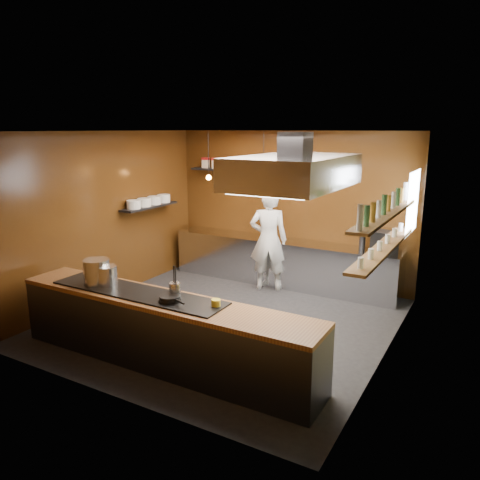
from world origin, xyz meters
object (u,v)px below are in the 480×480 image
Objects in this scene: stockpot_small at (107,275)px; chef at (268,240)px; espresso_machine at (384,242)px; stockpot_large at (97,272)px; extractor_hood at (295,171)px.

chef reaches higher than stockpot_small.
stockpot_small is 0.76× the size of espresso_machine.
espresso_machine is (3.04, 3.85, -0.03)m from stockpot_large.
chef is at bearing -152.00° from espresso_machine.
extractor_hood is 2.91m from stockpot_small.
stockpot_large is 0.96× the size of espresso_machine.
chef reaches higher than stockpot_large.
espresso_machine is at bearing 51.73° from stockpot_large.
extractor_hood reaches higher than chef.
extractor_hood is 3.01m from chef.
extractor_hood is 3.06m from espresso_machine.
chef is (-2.06, -0.45, -0.11)m from espresso_machine.
stockpot_large is 3.54m from chef.
espresso_machine is 2.11m from chef.
stockpot_large is at bearing -167.02° from stockpot_small.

